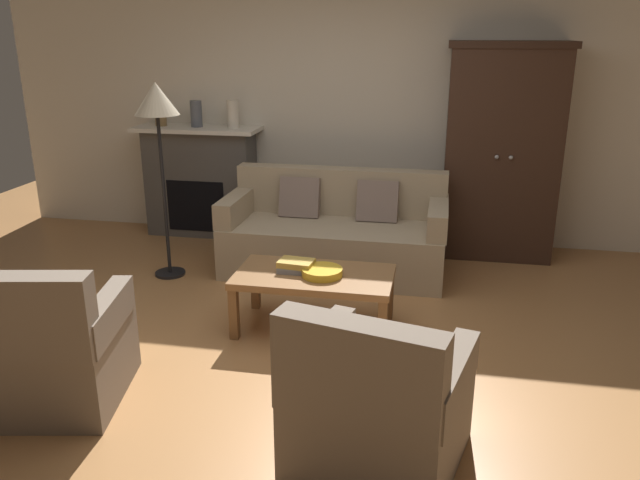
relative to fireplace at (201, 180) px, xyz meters
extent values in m
plane|color=#B27A47|center=(1.55, -2.30, -0.57)|extent=(9.60, 9.60, 0.00)
cube|color=silver|center=(1.55, 0.25, 0.83)|extent=(7.20, 0.10, 2.80)
cube|color=#4C4947|center=(0.00, 0.00, -0.03)|extent=(1.10, 0.36, 1.08)
cube|color=black|center=(0.00, -0.18, -0.23)|extent=(0.60, 0.01, 0.52)
cube|color=white|center=(0.00, -0.02, 0.53)|extent=(1.26, 0.48, 0.04)
cube|color=#382319|center=(2.95, -0.08, 0.38)|extent=(1.00, 0.52, 1.89)
cube|color=#2F1E15|center=(2.95, -0.08, 1.35)|extent=(1.06, 0.55, 0.06)
sphere|color=#ADAFB5|center=(2.89, -0.35, 0.41)|extent=(0.04, 0.04, 0.04)
sphere|color=#ADAFB5|center=(3.01, -0.35, 0.41)|extent=(0.04, 0.04, 0.04)
cube|color=tan|center=(1.54, -0.84, -0.35)|extent=(1.91, 0.85, 0.44)
cube|color=tan|center=(1.54, -0.50, 0.08)|extent=(1.90, 0.19, 0.42)
cube|color=tan|center=(0.66, -0.84, -0.02)|extent=(0.17, 0.80, 0.22)
cube|color=tan|center=(2.42, -0.85, -0.02)|extent=(0.17, 0.80, 0.22)
cube|color=#7F6B60|center=(1.19, -0.64, 0.04)|extent=(0.36, 0.19, 0.37)
cube|color=#7F6B60|center=(1.89, -0.64, 0.04)|extent=(0.36, 0.19, 0.37)
cube|color=olive|center=(1.59, -1.97, -0.17)|extent=(1.10, 0.60, 0.05)
cube|color=brown|center=(1.08, -2.23, -0.38)|extent=(0.06, 0.06, 0.37)
cube|color=brown|center=(2.10, -2.23, -0.38)|extent=(0.06, 0.06, 0.37)
cube|color=brown|center=(1.08, -1.71, -0.38)|extent=(0.06, 0.06, 0.37)
cube|color=brown|center=(2.10, -1.71, -0.38)|extent=(0.06, 0.06, 0.37)
cylinder|color=gold|center=(1.65, -2.00, -0.12)|extent=(0.28, 0.28, 0.05)
cube|color=gray|center=(1.45, -1.95, -0.13)|extent=(0.24, 0.17, 0.04)
cube|color=gold|center=(1.45, -1.95, -0.09)|extent=(0.26, 0.19, 0.04)
cylinder|color=olive|center=(-0.38, -0.02, 0.67)|extent=(0.11, 0.11, 0.23)
cylinder|color=#565B66|center=(0.00, -0.02, 0.68)|extent=(0.11, 0.11, 0.26)
cylinder|color=beige|center=(0.38, -0.02, 0.69)|extent=(0.12, 0.12, 0.27)
cube|color=#756656|center=(0.29, -3.13, -0.36)|extent=(0.89, 0.89, 0.42)
cube|color=#756656|center=(0.35, -3.43, 0.08)|extent=(0.78, 0.30, 0.46)
cube|color=#756656|center=(0.62, -3.06, -0.05)|extent=(0.25, 0.71, 0.20)
cube|color=#756656|center=(2.19, -3.33, -0.36)|extent=(0.92, 0.92, 0.42)
cube|color=#756656|center=(2.11, -3.63, 0.08)|extent=(0.78, 0.34, 0.46)
cube|color=#756656|center=(2.51, -3.41, -0.05)|extent=(0.28, 0.71, 0.20)
cube|color=#756656|center=(1.87, -3.25, -0.05)|extent=(0.28, 0.71, 0.20)
cylinder|color=black|center=(0.14, -1.19, -0.56)|extent=(0.26, 0.26, 0.02)
cylinder|color=black|center=(0.14, -1.19, 0.13)|extent=(0.03, 0.03, 1.40)
cone|color=beige|center=(0.14, -1.19, 0.95)|extent=(0.36, 0.36, 0.26)
ellipsoid|color=beige|center=(-0.39, -2.32, -0.32)|extent=(0.44, 0.41, 0.22)
cylinder|color=beige|center=(-0.45, -2.44, -0.50)|extent=(0.06, 0.06, 0.14)
cylinder|color=beige|center=(-0.52, -2.35, -0.50)|extent=(0.06, 0.06, 0.14)
cylinder|color=beige|center=(-0.26, -2.29, -0.50)|extent=(0.06, 0.06, 0.14)
cylinder|color=beige|center=(-0.33, -2.20, -0.50)|extent=(0.06, 0.06, 0.14)
sphere|color=beige|center=(-0.21, -2.18, -0.30)|extent=(0.06, 0.06, 0.06)
camera|label=1|loc=(2.40, -5.97, 1.46)|focal=35.19mm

